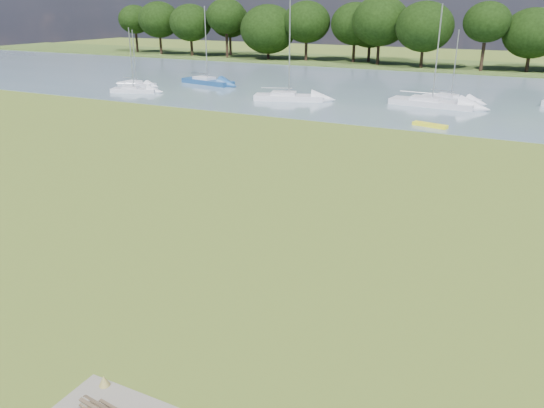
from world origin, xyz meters
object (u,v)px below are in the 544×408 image
at_px(kayak, 430,125).
at_px(sailboat_2, 136,83).
at_px(sailboat_5, 133,89).
at_px(sailboat_8, 288,95).
at_px(sailboat_7, 450,97).
at_px(sailboat_3, 207,80).
at_px(sailboat_6, 431,101).

bearing_deg(kayak, sailboat_2, -176.44).
bearing_deg(sailboat_5, sailboat_8, -7.78).
distance_m(kayak, sailboat_2, 38.17).
bearing_deg(sailboat_7, kayak, -67.38).
bearing_deg(kayak, sailboat_5, -170.64).
distance_m(sailboat_3, sailboat_5, 10.32).
height_order(sailboat_2, sailboat_3, sailboat_3).
xyz_separation_m(kayak, sailboat_6, (-1.83, 9.84, 0.36)).
bearing_deg(sailboat_6, sailboat_5, -162.83).
height_order(sailboat_7, sailboat_8, sailboat_8).
bearing_deg(sailboat_8, sailboat_3, 138.54).
height_order(sailboat_5, sailboat_6, sailboat_6).
distance_m(sailboat_5, sailboat_6, 33.16).
bearing_deg(sailboat_2, kayak, -10.27).
bearing_deg(sailboat_7, sailboat_5, -142.56).
relative_size(sailboat_2, sailboat_6, 0.69).
distance_m(sailboat_2, sailboat_6, 35.68).
distance_m(kayak, sailboat_8, 17.36).
distance_m(kayak, sailboat_5, 34.49).
distance_m(sailboat_5, sailboat_7, 35.34).
bearing_deg(sailboat_8, sailboat_7, 7.44).
height_order(sailboat_2, sailboat_6, sailboat_6).
distance_m(kayak, sailboat_6, 10.01).
bearing_deg(sailboat_2, sailboat_5, -52.38).
xyz_separation_m(sailboat_6, sailboat_7, (1.25, 3.93, -0.10)).
height_order(kayak, sailboat_5, sailboat_5).
bearing_deg(sailboat_3, sailboat_7, 14.09).
height_order(sailboat_2, sailboat_5, sailboat_5).
xyz_separation_m(sailboat_3, sailboat_8, (14.40, -6.36, 0.03)).
relative_size(kayak, sailboat_5, 0.41).
relative_size(kayak, sailboat_2, 0.44).
xyz_separation_m(sailboat_3, sailboat_6, (28.65, -3.03, -0.01)).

